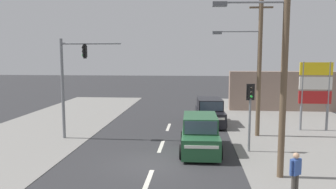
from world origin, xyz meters
TOP-DOWN VIEW (x-y plane):
  - ground_plane at (0.00, 0.00)m, footprint 140.00×140.00m
  - lane_dash_near at (0.00, -2.00)m, footprint 0.20×2.40m
  - lane_dash_mid at (0.00, 3.00)m, footprint 0.20×2.40m
  - lane_dash_far at (0.00, 8.00)m, footprint 0.20×2.40m
  - kerb_left_verge at (-8.50, 4.00)m, footprint 8.00×40.00m
  - utility_pole_foreground_right at (5.23, -1.23)m, footprint 3.78×0.42m
  - utility_pole_midground_right at (5.61, 5.91)m, footprint 3.78×0.29m
  - traffic_signal_mast at (-5.53, 4.34)m, footprint 3.69×0.44m
  - pedestal_signal_right_kerb at (4.68, 2.38)m, footprint 0.44×0.31m
  - shopping_plaza_sign at (9.78, 7.75)m, footprint 2.10×0.16m
  - shopfront_wall_far at (11.00, 16.00)m, footprint 12.00×1.00m
  - suv_oncoming_mid at (2.13, 2.31)m, footprint 2.11×4.56m
  - suv_crossing_left at (2.92, 9.21)m, footprint 2.24×4.62m
  - pedestrian_at_kerb at (5.37, -3.17)m, footprint 0.47×0.39m

SIDE VIEW (x-z plane):
  - ground_plane at x=0.00m, z-range 0.00..0.00m
  - lane_dash_near at x=0.00m, z-range 0.00..0.01m
  - lane_dash_mid at x=0.00m, z-range 0.00..0.01m
  - lane_dash_far at x=0.00m, z-range 0.00..0.01m
  - kerb_left_verge at x=-8.50m, z-range 0.00..0.02m
  - suv_oncoming_mid at x=2.13m, z-range -0.06..1.83m
  - suv_crossing_left at x=2.92m, z-range -0.06..1.83m
  - pedestrian_at_kerb at x=5.37m, z-range 0.11..1.74m
  - shopfront_wall_far at x=11.00m, z-range 0.00..3.60m
  - pedestal_signal_right_kerb at x=4.68m, z-range 0.64..4.20m
  - shopping_plaza_sign at x=9.78m, z-range 0.68..5.28m
  - traffic_signal_mast at x=-5.53m, z-range 0.83..6.83m
  - utility_pole_midground_right at x=5.61m, z-range 0.36..9.33m
  - utility_pole_foreground_right at x=5.23m, z-range 0.36..10.15m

